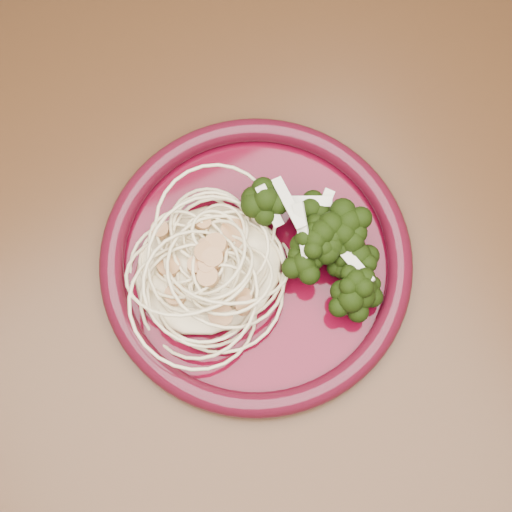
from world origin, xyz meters
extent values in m
plane|color=brown|center=(0.00, 0.00, 0.00)|extent=(3.50, 3.50, 0.00)
cube|color=#472814|center=(0.00, 0.00, 0.73)|extent=(1.20, 0.80, 0.04)
cylinder|color=#472814|center=(0.55, 0.35, 0.35)|extent=(0.06, 0.06, 0.71)
cylinder|color=#470413|center=(0.04, 0.00, 0.75)|extent=(0.33, 0.33, 0.01)
torus|color=#470C18|center=(0.04, 0.00, 0.76)|extent=(0.34, 0.34, 0.02)
ellipsoid|color=beige|center=(0.00, 0.02, 0.77)|extent=(0.16, 0.15, 0.03)
ellipsoid|color=black|center=(0.08, -0.01, 0.78)|extent=(0.11, 0.14, 0.04)
camera|label=1|loc=(-0.06, -0.16, 1.35)|focal=50.00mm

